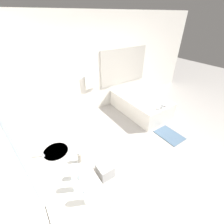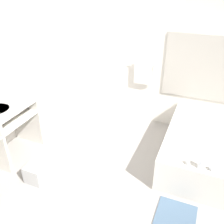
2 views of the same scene
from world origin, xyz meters
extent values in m
plane|color=#A8A39E|center=(0.00, 0.00, 0.00)|extent=(16.00, 16.00, 0.00)
cube|color=white|center=(0.00, 2.23, 1.35)|extent=(7.40, 0.06, 2.70)
cube|color=#B7B2A8|center=(0.93, 2.19, 1.21)|extent=(1.70, 0.02, 1.10)
cylinder|color=silver|center=(-0.30, 2.16, 1.15)|extent=(0.50, 0.02, 0.02)
cube|color=silver|center=(-0.30, 2.15, 0.98)|extent=(0.32, 0.04, 0.40)
cube|color=silver|center=(-1.88, 0.71, 0.43)|extent=(0.57, 0.04, 0.86)
cylinder|color=silver|center=(-1.83, 0.33, 0.74)|extent=(0.13, 0.44, 0.13)
cube|color=silver|center=(0.93, 1.30, 0.25)|extent=(1.05, 1.78, 0.51)
ellipsoid|color=white|center=(0.93, 1.30, 0.36)|extent=(0.76, 1.28, 0.30)
cube|color=silver|center=(0.93, 0.51, 0.57)|extent=(0.04, 0.07, 0.12)
sphere|color=silver|center=(0.79, 0.51, 0.54)|extent=(0.06, 0.06, 0.06)
sphere|color=silver|center=(1.07, 0.51, 0.54)|extent=(0.06, 0.06, 0.06)
cube|color=#B2B2B2|center=(-1.17, -0.03, 0.13)|extent=(0.27, 0.27, 0.26)
cube|color=slate|center=(0.78, 0.01, 0.01)|extent=(0.48, 0.66, 0.02)
camera|label=1|loc=(-2.04, -1.55, 2.60)|focal=24.00mm
camera|label=2|loc=(0.83, -2.07, 2.62)|focal=40.00mm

